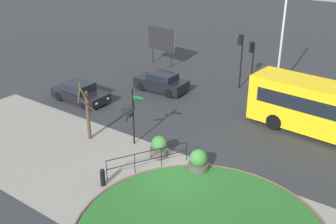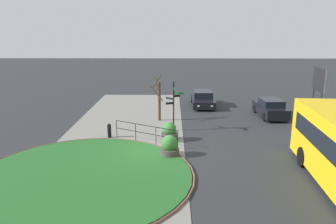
# 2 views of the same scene
# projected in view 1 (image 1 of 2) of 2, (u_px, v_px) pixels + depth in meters

# --- Properties ---
(ground) EXTENTS (120.00, 120.00, 0.00)m
(ground) POSITION_uv_depth(u_px,v_px,m) (176.00, 174.00, 20.37)
(ground) COLOR #282B2D
(sidewalk_paving) EXTENTS (32.00, 7.81, 0.02)m
(sidewalk_paving) POSITION_uv_depth(u_px,v_px,m) (151.00, 194.00, 18.82)
(sidewalk_paving) COLOR gray
(sidewalk_paving) RESTS_ON ground
(signpost_directional) EXTENTS (1.16, 1.17, 3.39)m
(signpost_directional) POSITION_uv_depth(u_px,v_px,m) (133.00, 113.00, 22.46)
(signpost_directional) COLOR black
(signpost_directional) RESTS_ON ground
(bollard_foreground) EXTENTS (0.24, 0.24, 0.94)m
(bollard_foreground) POSITION_uv_depth(u_px,v_px,m) (103.00, 177.00, 19.25)
(bollard_foreground) COLOR black
(bollard_foreground) RESTS_ON ground
(railing_grass_edge) EXTENTS (2.15, 3.92, 1.11)m
(railing_grass_edge) POSITION_uv_depth(u_px,v_px,m) (148.00, 158.00, 20.43)
(railing_grass_edge) COLOR black
(railing_grass_edge) RESTS_ON ground
(car_near_lane) EXTENTS (4.10, 1.93, 1.44)m
(car_near_lane) POSITION_uv_depth(u_px,v_px,m) (161.00, 83.00, 30.66)
(car_near_lane) COLOR black
(car_near_lane) RESTS_ON ground
(car_far_lane) EXTENTS (4.31, 1.94, 1.36)m
(car_far_lane) POSITION_uv_depth(u_px,v_px,m) (80.00, 93.00, 28.88)
(car_far_lane) COLOR black
(car_far_lane) RESTS_ON ground
(traffic_light_near) EXTENTS (0.48, 0.32, 3.80)m
(traffic_light_near) POSITION_uv_depth(u_px,v_px,m) (252.00, 55.00, 29.87)
(traffic_light_near) COLOR black
(traffic_light_near) RESTS_ON ground
(traffic_light_far) EXTENTS (0.48, 0.32, 4.19)m
(traffic_light_far) POSITION_uv_depth(u_px,v_px,m) (240.00, 49.00, 30.36)
(traffic_light_far) COLOR black
(traffic_light_far) RESTS_ON ground
(lamppost_tall) EXTENTS (0.32, 0.32, 8.41)m
(lamppost_tall) POSITION_uv_depth(u_px,v_px,m) (282.00, 34.00, 28.72)
(lamppost_tall) COLOR #B7B7BC
(lamppost_tall) RESTS_ON ground
(billboard_left) EXTENTS (3.15, 0.54, 3.41)m
(billboard_left) POSITION_uv_depth(u_px,v_px,m) (161.00, 40.00, 36.08)
(billboard_left) COLOR black
(billboard_left) RESTS_ON ground
(planter_near_signpost) EXTENTS (1.06, 1.06, 1.16)m
(planter_near_signpost) POSITION_uv_depth(u_px,v_px,m) (198.00, 162.00, 20.49)
(planter_near_signpost) COLOR #47423D
(planter_near_signpost) RESTS_ON ground
(planter_kerbside) EXTENTS (0.98, 0.98, 1.19)m
(planter_kerbside) POSITION_uv_depth(u_px,v_px,m) (159.00, 147.00, 21.80)
(planter_kerbside) COLOR #47423D
(planter_kerbside) RESTS_ON ground
(street_tree_bare) EXTENTS (1.28, 1.02, 3.41)m
(street_tree_bare) POSITION_uv_depth(u_px,v_px,m) (87.00, 112.00, 23.11)
(street_tree_bare) COLOR #423323
(street_tree_bare) RESTS_ON ground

